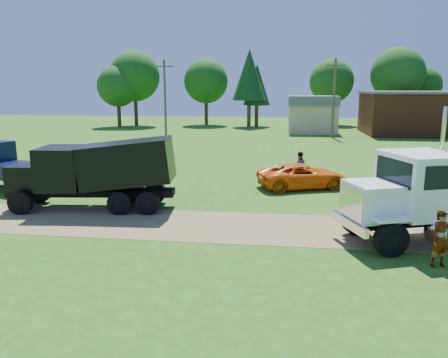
# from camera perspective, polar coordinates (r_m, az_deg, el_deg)

# --- Properties ---
(ground) EXTENTS (140.00, 140.00, 0.00)m
(ground) POSITION_cam_1_polar(r_m,az_deg,el_deg) (18.27, 6.92, -6.43)
(ground) COLOR #2A5011
(ground) RESTS_ON ground
(dirt_track) EXTENTS (120.00, 4.20, 0.01)m
(dirt_track) POSITION_cam_1_polar(r_m,az_deg,el_deg) (18.27, 6.92, -6.41)
(dirt_track) COLOR brown
(dirt_track) RESTS_ON ground
(white_semi_tractor) EXTENTS (8.41, 5.15, 5.01)m
(white_semi_tractor) POSITION_cam_1_polar(r_m,az_deg,el_deg) (17.82, 24.37, -2.17)
(white_semi_tractor) COLOR black
(white_semi_tractor) RESTS_ON ground
(black_dump_truck) EXTENTS (8.06, 3.26, 3.43)m
(black_dump_truck) POSITION_cam_1_polar(r_m,az_deg,el_deg) (21.52, -16.18, 1.16)
(black_dump_truck) COLOR black
(black_dump_truck) RESTS_ON ground
(orange_pickup) EXTENTS (5.64, 4.04, 1.43)m
(orange_pickup) POSITION_cam_1_polar(r_m,az_deg,el_deg) (25.61, 10.22, 0.42)
(orange_pickup) COLOR #EE600B
(orange_pickup) RESTS_ON ground
(spectator_a) EXTENTS (0.80, 0.67, 1.87)m
(spectator_a) POSITION_cam_1_polar(r_m,az_deg,el_deg) (15.77, 26.45, -7.04)
(spectator_a) COLOR #999999
(spectator_a) RESTS_ON ground
(spectator_b) EXTENTS (0.94, 0.75, 1.82)m
(spectator_b) POSITION_cam_1_polar(r_m,az_deg,el_deg) (27.51, 9.81, 1.64)
(spectator_b) COLOR #999999
(spectator_b) RESTS_ON ground
(brick_building) EXTENTS (15.40, 10.40, 5.30)m
(brick_building) POSITION_cam_1_polar(r_m,az_deg,el_deg) (60.18, 25.03, 7.84)
(brick_building) COLOR brown
(brick_building) RESTS_ON ground
(tan_shed) EXTENTS (6.20, 5.40, 4.70)m
(tan_shed) POSITION_cam_1_polar(r_m,az_deg,el_deg) (57.59, 11.48, 8.33)
(tan_shed) COLOR tan
(tan_shed) RESTS_ON ground
(utility_poles) EXTENTS (42.20, 0.28, 9.00)m
(utility_poles) POSITION_cam_1_polar(r_m,az_deg,el_deg) (52.71, 14.16, 10.40)
(utility_poles) COLOR brown
(utility_poles) RESTS_ON ground
(tree_row) EXTENTS (57.51, 14.47, 11.63)m
(tree_row) POSITION_cam_1_polar(r_m,az_deg,el_deg) (67.56, 8.62, 12.68)
(tree_row) COLOR #3C2618
(tree_row) RESTS_ON ground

